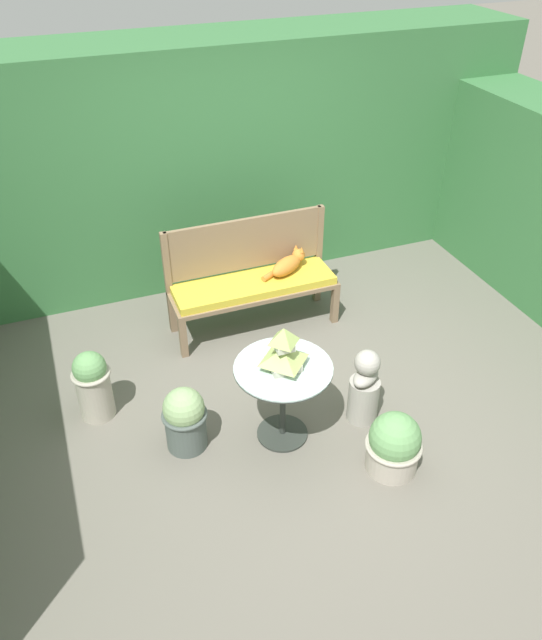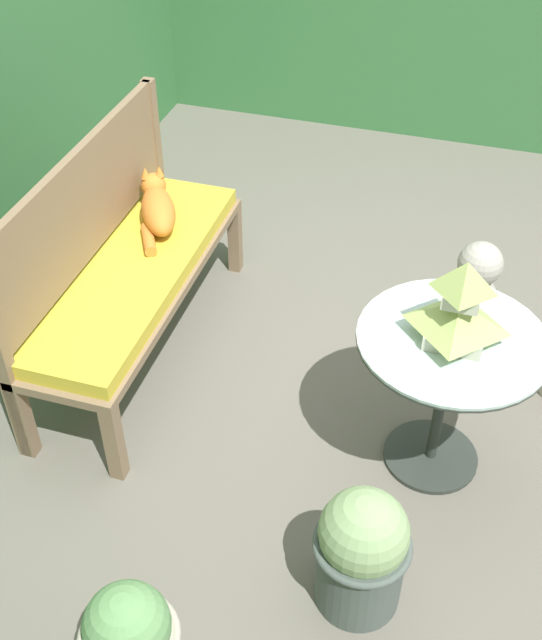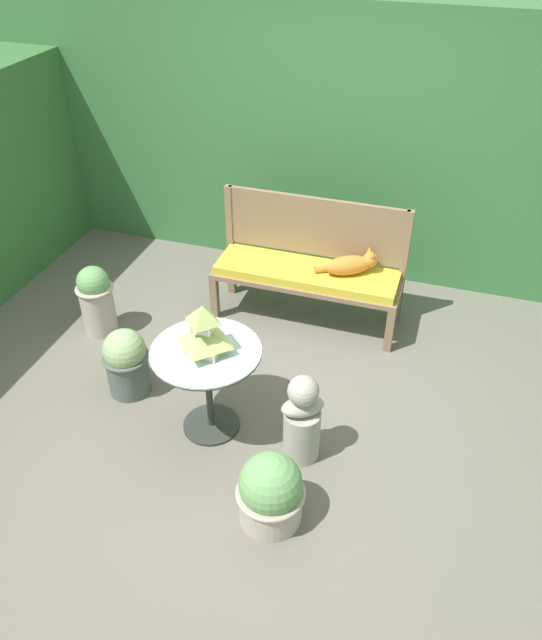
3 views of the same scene
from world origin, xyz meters
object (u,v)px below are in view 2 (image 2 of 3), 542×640
at_px(pagoda_birdhouse, 460,308).
at_px(patio_table, 448,366).
at_px(cat, 157,208).
at_px(garden_bench, 138,279).
at_px(potted_plant_bench_left, 362,551).
at_px(garden_bust, 471,309).

bearing_deg(pagoda_birdhouse, patio_table, 0.00).
bearing_deg(cat, patio_table, -142.80).
bearing_deg(garden_bench, cat, 6.32).
relative_size(garden_bench, patio_table, 2.15).
relative_size(pagoda_birdhouse, potted_plant_bench_left, 0.65).
bearing_deg(patio_table, garden_bust, -4.39).
xyz_separation_m(cat, garden_bust, (0.03, -1.46, -0.27)).
height_order(patio_table, garden_bust, patio_table).
distance_m(patio_table, garden_bust, 0.68).
height_order(garden_bench, garden_bust, garden_bust).
height_order(garden_bench, potted_plant_bench_left, potted_plant_bench_left).
height_order(pagoda_birdhouse, potted_plant_bench_left, pagoda_birdhouse).
height_order(pagoda_birdhouse, garden_bust, pagoda_birdhouse).
distance_m(pagoda_birdhouse, garden_bust, 0.81).
xyz_separation_m(pagoda_birdhouse, potted_plant_bench_left, (-0.69, 0.16, -0.53)).
bearing_deg(pagoda_birdhouse, cat, 66.61).
bearing_deg(garden_bench, potted_plant_bench_left, -128.32).
xyz_separation_m(garden_bench, pagoda_birdhouse, (-0.27, -1.37, 0.38)).
distance_m(garden_bench, garden_bust, 1.47).
xyz_separation_m(cat, patio_table, (-0.61, -1.41, -0.05)).
bearing_deg(pagoda_birdhouse, garden_bench, 78.79).
bearing_deg(cat, garden_bust, -118.33).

